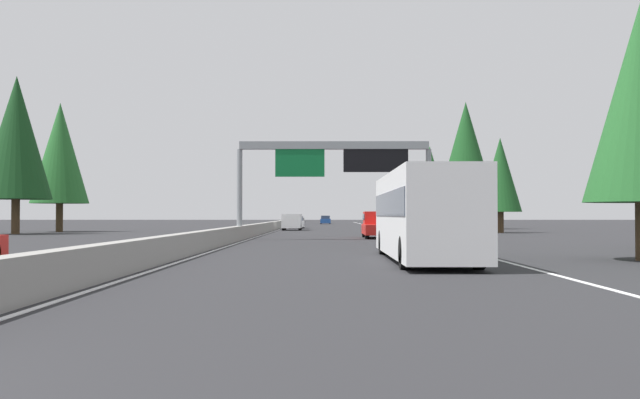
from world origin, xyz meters
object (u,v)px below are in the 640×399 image
(bus_mid_left, at_px, (423,212))
(conifer_left_near, at_px, (16,138))
(sedan_mid_right, at_px, (297,223))
(pickup_far_right, at_px, (377,225))
(conifer_right_far, at_px, (466,151))
(conifer_right_mid, at_px, (500,175))
(sedan_distant_b, at_px, (325,220))
(conifer_left_mid, at_px, (60,153))
(conifer_right_distant, at_px, (430,177))
(sign_gantry_overhead, at_px, (337,162))
(minivan_near_center, at_px, (292,221))

(bus_mid_left, height_order, conifer_left_near, conifer_left_near)
(sedan_mid_right, relative_size, conifer_left_near, 0.33)
(pickup_far_right, height_order, conifer_right_far, conifer_right_far)
(conifer_right_mid, bearing_deg, conifer_right_far, -1.17)
(conifer_right_far, bearing_deg, sedan_distant_b, 20.55)
(conifer_left_near, bearing_deg, pickup_far_right, -107.58)
(conifer_right_mid, height_order, conifer_left_mid, conifer_left_mid)
(bus_mid_left, xyz_separation_m, conifer_right_distant, (87.49, -13.19, 5.97))
(conifer_right_mid, xyz_separation_m, conifer_right_far, (17.33, -0.36, 3.69))
(conifer_right_far, height_order, conifer_right_distant, conifer_right_far)
(sedan_mid_right, height_order, conifer_right_distant, conifer_right_distant)
(conifer_right_distant, xyz_separation_m, conifer_left_near, (-53.35, 42.81, 0.47))
(sign_gantry_overhead, distance_m, minivan_near_center, 29.29)
(bus_mid_left, xyz_separation_m, sedan_distant_b, (99.23, 3.49, -1.03))
(pickup_far_right, bearing_deg, bus_mid_left, 179.55)
(conifer_right_mid, bearing_deg, sign_gantry_overhead, 140.00)
(pickup_far_right, bearing_deg, sign_gantry_overhead, 143.41)
(sign_gantry_overhead, height_order, sedan_mid_right, sign_gantry_overhead)
(sign_gantry_overhead, height_order, bus_mid_left, sign_gantry_overhead)
(sedan_mid_right, xyz_separation_m, conifer_left_mid, (-17.88, 21.95, 6.84))
(bus_mid_left, relative_size, pickup_far_right, 2.05)
(bus_mid_left, distance_m, conifer_right_mid, 40.79)
(pickup_far_right, xyz_separation_m, conifer_left_near, (9.44, 29.81, 7.24))
(minivan_near_center, bearing_deg, conifer_right_mid, -118.92)
(bus_mid_left, relative_size, conifer_left_near, 0.86)
(sign_gantry_overhead, distance_m, conifer_left_mid, 33.85)
(sign_gantry_overhead, bearing_deg, bus_mid_left, -172.48)
(conifer_left_near, bearing_deg, conifer_right_distant, -38.74)
(conifer_left_mid, bearing_deg, sign_gantry_overhead, -129.18)
(sign_gantry_overhead, bearing_deg, conifer_right_far, -23.62)
(conifer_left_near, bearing_deg, sign_gantry_overhead, -116.49)
(conifer_right_distant, bearing_deg, sign_gantry_overhead, 166.58)
(bus_mid_left, relative_size, conifer_left_mid, 0.93)
(sedan_distant_b, xyz_separation_m, conifer_right_far, (-43.18, -16.19, 8.24))
(minivan_near_center, xyz_separation_m, sedan_distant_b, (49.81, -3.52, -0.27))
(bus_mid_left, bearing_deg, conifer_right_far, -12.77)
(bus_mid_left, xyz_separation_m, pickup_far_right, (24.69, -0.19, -0.80))
(sign_gantry_overhead, distance_m, conifer_right_mid, 23.47)
(conifer_left_mid, bearing_deg, pickup_far_right, -120.84)
(minivan_near_center, height_order, conifer_right_far, conifer_right_far)
(pickup_far_right, xyz_separation_m, conifer_right_distant, (62.80, -12.99, 6.77))
(sedan_distant_b, relative_size, conifer_right_mid, 0.51)
(bus_mid_left, distance_m, conifer_right_far, 57.92)
(sedan_mid_right, bearing_deg, conifer_right_far, -101.21)
(conifer_right_far, xyz_separation_m, conifer_right_distant, (31.44, -0.49, -1.23))
(sedan_distant_b, height_order, conifer_left_mid, conifer_left_mid)
(sign_gantry_overhead, relative_size, conifer_left_near, 0.95)
(sign_gantry_overhead, bearing_deg, conifer_left_mid, 50.82)
(minivan_near_center, height_order, conifer_left_near, conifer_left_near)
(sign_gantry_overhead, xyz_separation_m, conifer_right_mid, (17.98, -15.09, 0.14))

